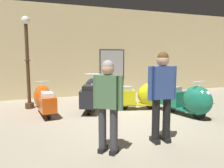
{
  "coord_description": "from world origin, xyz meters",
  "views": [
    {
      "loc": [
        -2.31,
        -5.3,
        1.69
      ],
      "look_at": [
        -0.03,
        1.02,
        0.85
      ],
      "focal_mm": 35.01,
      "sensor_mm": 36.0,
      "label": 1
    }
  ],
  "objects_px": {
    "scooter_1": "(92,93)",
    "lamppost": "(28,62)",
    "scooter_0": "(44,99)",
    "scooter_2": "(142,96)",
    "scooter_3": "(189,100)",
    "visitor_0": "(108,100)",
    "visitor_1": "(162,91)"
  },
  "relations": [
    {
      "from": "scooter_1",
      "to": "scooter_2",
      "type": "xyz_separation_m",
      "value": [
        1.5,
        -0.67,
        -0.06
      ]
    },
    {
      "from": "scooter_1",
      "to": "visitor_0",
      "type": "distance_m",
      "value": 3.4
    },
    {
      "from": "lamppost",
      "to": "visitor_1",
      "type": "xyz_separation_m",
      "value": [
        2.49,
        -3.96,
        -0.5
      ]
    },
    {
      "from": "scooter_0",
      "to": "visitor_1",
      "type": "xyz_separation_m",
      "value": [
        2.06,
        -3.08,
        0.6
      ]
    },
    {
      "from": "scooter_1",
      "to": "lamppost",
      "type": "distance_m",
      "value": 2.29
    },
    {
      "from": "scooter_0",
      "to": "lamppost",
      "type": "xyz_separation_m",
      "value": [
        -0.42,
        0.88,
        1.1
      ]
    },
    {
      "from": "scooter_2",
      "to": "scooter_1",
      "type": "bearing_deg",
      "value": 170.66
    },
    {
      "from": "scooter_3",
      "to": "visitor_0",
      "type": "height_order",
      "value": "visitor_0"
    },
    {
      "from": "scooter_3",
      "to": "lamppost",
      "type": "xyz_separation_m",
      "value": [
        -4.26,
        2.6,
        1.06
      ]
    },
    {
      "from": "scooter_3",
      "to": "lamppost",
      "type": "relative_size",
      "value": 0.6
    },
    {
      "from": "lamppost",
      "to": "visitor_0",
      "type": "bearing_deg",
      "value": -71.63
    },
    {
      "from": "lamppost",
      "to": "visitor_1",
      "type": "bearing_deg",
      "value": -57.88
    },
    {
      "from": "lamppost",
      "to": "visitor_0",
      "type": "xyz_separation_m",
      "value": [
        1.35,
        -4.06,
        -0.59
      ]
    },
    {
      "from": "scooter_0",
      "to": "lamppost",
      "type": "distance_m",
      "value": 1.47
    },
    {
      "from": "scooter_0",
      "to": "scooter_1",
      "type": "bearing_deg",
      "value": -91.38
    },
    {
      "from": "scooter_3",
      "to": "visitor_1",
      "type": "xyz_separation_m",
      "value": [
        -1.77,
        -1.36,
        0.56
      ]
    },
    {
      "from": "scooter_1",
      "to": "scooter_3",
      "type": "xyz_separation_m",
      "value": [
        2.34,
        -1.86,
        -0.04
      ]
    },
    {
      "from": "scooter_1",
      "to": "lamppost",
      "type": "height_order",
      "value": "lamppost"
    },
    {
      "from": "scooter_0",
      "to": "scooter_2",
      "type": "xyz_separation_m",
      "value": [
        3.0,
        -0.52,
        0.02
      ]
    },
    {
      "from": "scooter_1",
      "to": "visitor_0",
      "type": "xyz_separation_m",
      "value": [
        -0.57,
        -3.32,
        0.43
      ]
    },
    {
      "from": "scooter_2",
      "to": "lamppost",
      "type": "xyz_separation_m",
      "value": [
        -3.42,
        1.41,
        1.08
      ]
    },
    {
      "from": "scooter_0",
      "to": "scooter_1",
      "type": "distance_m",
      "value": 1.5
    },
    {
      "from": "scooter_1",
      "to": "lamppost",
      "type": "xyz_separation_m",
      "value": [
        -1.92,
        0.74,
        1.02
      ]
    },
    {
      "from": "scooter_2",
      "to": "visitor_0",
      "type": "bearing_deg",
      "value": -113.27
    },
    {
      "from": "scooter_0",
      "to": "visitor_0",
      "type": "xyz_separation_m",
      "value": [
        0.93,
        -3.18,
        0.51
      ]
    },
    {
      "from": "visitor_0",
      "to": "visitor_1",
      "type": "bearing_deg",
      "value": -43.16
    },
    {
      "from": "scooter_0",
      "to": "scooter_2",
      "type": "height_order",
      "value": "scooter_2"
    },
    {
      "from": "lamppost",
      "to": "visitor_0",
      "type": "distance_m",
      "value": 4.32
    },
    {
      "from": "scooter_0",
      "to": "lamppost",
      "type": "bearing_deg",
      "value": 18.63
    },
    {
      "from": "lamppost",
      "to": "visitor_1",
      "type": "relative_size",
      "value": 1.66
    },
    {
      "from": "scooter_1",
      "to": "scooter_3",
      "type": "height_order",
      "value": "scooter_1"
    },
    {
      "from": "scooter_1",
      "to": "scooter_2",
      "type": "relative_size",
      "value": 1.13
    }
  ]
}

